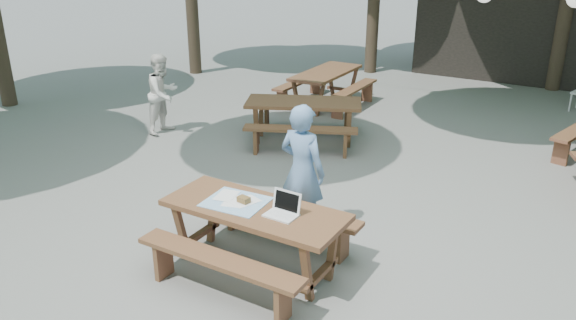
% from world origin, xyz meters
% --- Properties ---
extents(ground, '(80.00, 80.00, 0.00)m').
position_xyz_m(ground, '(0.00, 0.00, 0.00)').
color(ground, '#605F5B').
rests_on(ground, ground).
extents(pavilion, '(6.00, 3.00, 2.80)m').
position_xyz_m(pavilion, '(0.50, 10.50, 1.40)').
color(pavilion, black).
rests_on(pavilion, ground).
extents(main_picnic_table, '(2.00, 1.58, 0.75)m').
position_xyz_m(main_picnic_table, '(-0.77, -1.13, 0.39)').
color(main_picnic_table, brown).
rests_on(main_picnic_table, ground).
extents(picnic_table_nw, '(2.39, 2.23, 0.75)m').
position_xyz_m(picnic_table_nw, '(-2.34, 2.73, 0.39)').
color(picnic_table_nw, brown).
rests_on(picnic_table_nw, ground).
extents(picnic_table_far_w, '(1.59, 2.00, 0.75)m').
position_xyz_m(picnic_table_far_w, '(-3.06, 5.00, 0.39)').
color(picnic_table_far_w, brown).
rests_on(picnic_table_far_w, ground).
extents(woman, '(0.63, 0.44, 1.65)m').
position_xyz_m(woman, '(-0.73, -0.16, 0.83)').
color(woman, '#6990C0').
rests_on(woman, ground).
extents(second_person, '(0.57, 0.73, 1.47)m').
position_xyz_m(second_person, '(-4.82, 1.88, 0.74)').
color(second_person, white).
rests_on(second_person, ground).
extents(laptop, '(0.34, 0.27, 0.24)m').
position_xyz_m(laptop, '(-0.41, -1.11, 0.81)').
color(laptop, white).
rests_on(laptop, main_picnic_table).
extents(tabletop_clutter, '(0.69, 0.60, 0.08)m').
position_xyz_m(tabletop_clutter, '(-0.99, -1.12, 0.76)').
color(tabletop_clutter, '#3D92D1').
rests_on(tabletop_clutter, main_picnic_table).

